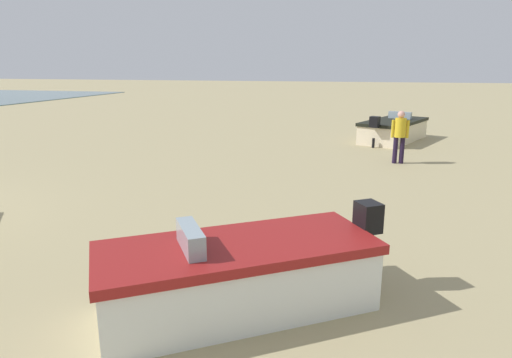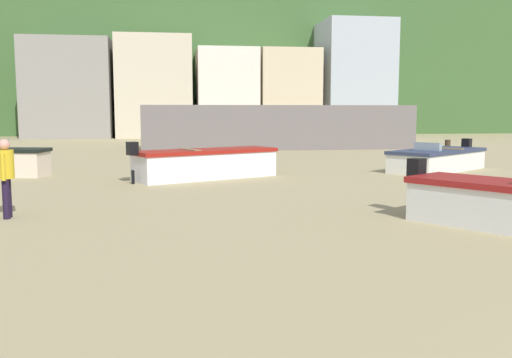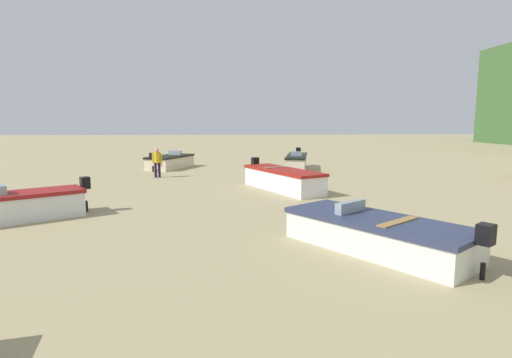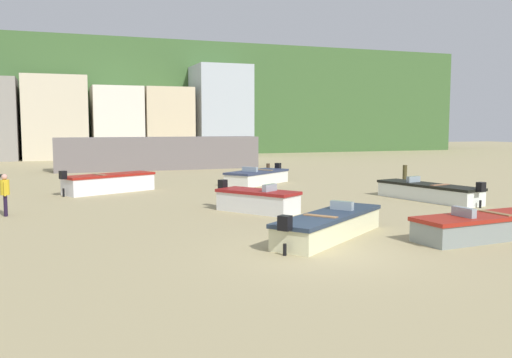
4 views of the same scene
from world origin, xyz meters
TOP-DOWN VIEW (x-y plane):
  - boat_white_1 at (0.91, 7.41)m, footprint 3.00×3.55m
  - boat_cream_7 at (-12.92, 9.80)m, footprint 4.03×2.93m
  - beach_walker_foreground at (-8.52, 9.77)m, footprint 0.36×0.54m

SIDE VIEW (x-z plane):
  - boat_cream_7 at x=-12.92m, z-range -0.15..1.01m
  - boat_white_1 at x=0.91m, z-range -0.14..1.06m
  - beach_walker_foreground at x=-8.52m, z-range 0.14..1.76m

